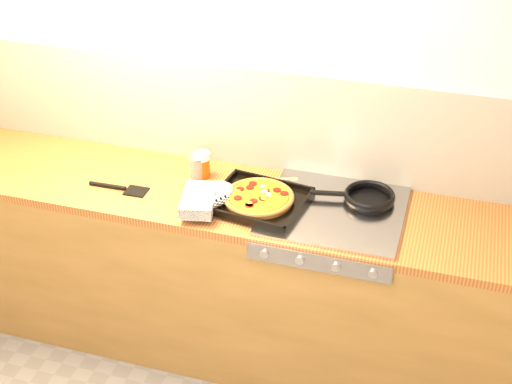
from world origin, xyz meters
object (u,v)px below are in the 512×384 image
(juice_glass, at_px, (202,164))
(frying_pan, at_px, (368,197))
(pizza_on_tray, at_px, (243,198))
(tomato_can, at_px, (197,167))

(juice_glass, bearing_deg, frying_pan, -0.76)
(pizza_on_tray, relative_size, frying_pan, 1.41)
(pizza_on_tray, xyz_separation_m, tomato_can, (-0.28, 0.17, 0.01))
(frying_pan, bearing_deg, juice_glass, 179.24)
(frying_pan, distance_m, tomato_can, 0.81)
(pizza_on_tray, height_order, juice_glass, juice_glass)
(tomato_can, bearing_deg, pizza_on_tray, -31.77)
(juice_glass, bearing_deg, pizza_on_tray, -36.27)
(frying_pan, relative_size, tomato_can, 3.58)
(pizza_on_tray, xyz_separation_m, frying_pan, (0.52, 0.18, -0.01))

